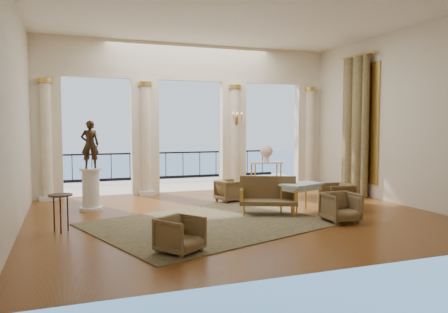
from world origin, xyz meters
name	(u,v)px	position (x,y,z in m)	size (l,w,h in m)	color
floor	(236,215)	(0.00, 0.00, 0.00)	(9.00, 9.00, 0.00)	#441F0C
room_walls	(257,83)	(0.00, -1.12, 2.88)	(9.00, 9.00, 9.00)	beige
arcade	(191,108)	(0.00, 3.82, 2.58)	(9.00, 0.56, 4.50)	beige
terrace	(176,185)	(0.00, 5.80, -0.05)	(10.00, 3.60, 0.10)	#B9AD98
balustrade	(166,168)	(0.00, 7.40, 0.41)	(9.00, 0.06, 1.03)	black
palm_tree	(222,71)	(2.00, 6.60, 4.09)	(2.00, 2.00, 4.50)	#4C3823
sea	(92,179)	(0.00, 60.00, -6.00)	(160.00, 160.00, 0.00)	teal
curtain	(355,126)	(4.28, 1.50, 2.02)	(0.33, 1.40, 4.09)	#4D4528
window_frame	(360,124)	(4.47, 1.50, 2.10)	(0.04, 1.60, 3.40)	gold
wall_sconce	(237,120)	(1.40, 3.51, 2.23)	(0.30, 0.11, 0.33)	gold
rug	(209,224)	(-0.86, -0.63, 0.01)	(4.53, 3.52, 0.02)	#2C3318
armchair_a	(180,233)	(-1.93, -2.43, 0.32)	(0.62, 0.58, 0.64)	#3E311B
armchair_b	(341,206)	(1.82, -1.40, 0.35)	(0.67, 0.63, 0.69)	#3E311B
armchair_c	(337,195)	(2.58, -0.14, 0.35)	(0.68, 0.64, 0.70)	#3E311B
armchair_d	(230,190)	(0.50, 1.75, 0.33)	(0.63, 0.59, 0.65)	#3E311B
settee	(268,196)	(0.75, -0.10, 0.43)	(1.42, 1.02, 0.86)	#3E311B
game_table	(302,186)	(1.54, -0.24, 0.62)	(1.14, 0.89, 0.69)	#ACC8D7
pedestal	(91,190)	(-3.07, 1.80, 0.49)	(0.55, 0.55, 1.02)	silver
statue	(90,144)	(-3.07, 1.80, 1.59)	(0.42, 0.27, 1.15)	black
console_table	(266,167)	(2.20, 3.05, 0.77)	(1.04, 0.59, 0.93)	silver
urn	(266,152)	(2.20, 3.05, 1.22)	(0.39, 0.39, 0.52)	white
side_table	(60,200)	(-3.73, -0.31, 0.63)	(0.45, 0.45, 0.73)	black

